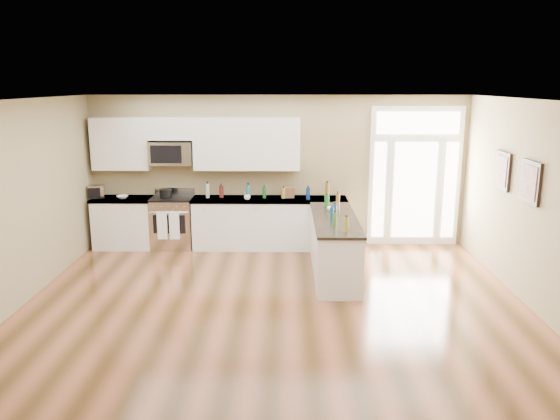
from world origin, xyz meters
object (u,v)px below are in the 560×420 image
kitchen_range (173,222)px  stockpot (166,193)px  peninsula_cabinet (334,248)px  toaster_oven (96,192)px

kitchen_range → stockpot: 0.56m
peninsula_cabinet → stockpot: stockpot is taller
toaster_oven → peninsula_cabinet: bearing=-33.2°
stockpot → toaster_oven: 1.28m
peninsula_cabinet → toaster_oven: (-4.28, 1.44, 0.62)m
kitchen_range → toaster_oven: size_ratio=3.90×
peninsula_cabinet → kitchen_range: 3.23m
kitchen_range → toaster_oven: (-1.39, -0.01, 0.58)m
kitchen_range → toaster_oven: toaster_oven is taller
peninsula_cabinet → toaster_oven: bearing=161.4°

